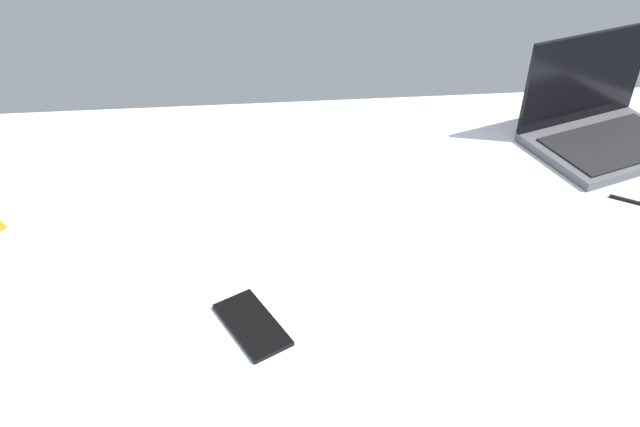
% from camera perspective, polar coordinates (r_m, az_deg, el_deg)
% --- Properties ---
extents(bed_mattress, '(1.80, 1.40, 0.18)m').
position_cam_1_polar(bed_mattress, '(1.14, 1.58, -10.13)').
color(bed_mattress, '#B7BCC6').
rests_on(bed_mattress, ground).
extents(laptop, '(0.39, 0.33, 0.23)m').
position_cam_1_polar(laptop, '(1.58, 23.53, 7.12)').
color(laptop, '#4C4C51').
rests_on(laptop, bed_mattress).
extents(cell_phone, '(0.13, 0.16, 0.01)m').
position_cam_1_polar(cell_phone, '(1.03, -5.98, -9.68)').
color(cell_phone, black).
rests_on(cell_phone, bed_mattress).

